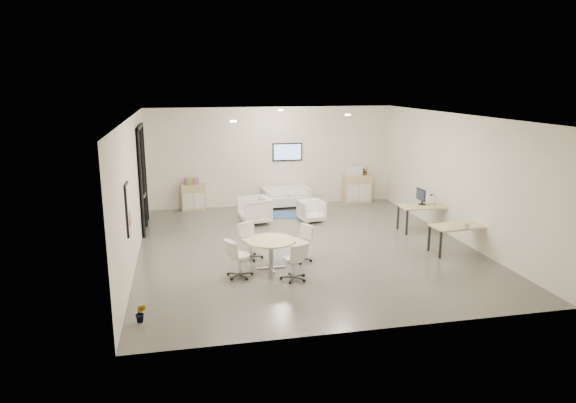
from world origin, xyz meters
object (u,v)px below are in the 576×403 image
(round_table, at_px, (271,244))
(desk_front, at_px, (459,228))
(armchair_left, at_px, (254,209))
(loveseat, at_px, (286,198))
(sideboard_left, at_px, (193,197))
(sideboard_right, at_px, (357,189))
(desk_rear, at_px, (424,208))
(armchair_right, at_px, (311,210))

(round_table, bearing_deg, desk_front, 1.57)
(armchair_left, bearing_deg, loveseat, 134.77)
(sideboard_left, height_order, sideboard_right, sideboard_right)
(sideboard_left, xyz_separation_m, round_table, (1.49, -5.63, 0.15))
(armchair_left, xyz_separation_m, round_table, (-0.18, -3.71, 0.15))
(round_table, bearing_deg, desk_rear, 23.64)
(desk_rear, distance_m, round_table, 5.01)
(sideboard_right, bearing_deg, round_table, -125.07)
(armchair_left, xyz_separation_m, desk_rear, (4.42, -1.70, 0.21))
(sideboard_left, height_order, desk_front, sideboard_left)
(desk_rear, bearing_deg, armchair_right, 155.03)
(armchair_right, bearing_deg, sideboard_right, 35.37)
(sideboard_left, distance_m, desk_rear, 7.08)
(armchair_right, bearing_deg, round_table, -126.00)
(sideboard_right, bearing_deg, armchair_left, -153.31)
(sideboard_left, distance_m, armchair_right, 3.91)
(sideboard_right, distance_m, desk_rear, 3.65)
(desk_front, bearing_deg, desk_rear, 82.77)
(sideboard_left, distance_m, loveseat, 2.96)
(desk_rear, bearing_deg, sideboard_left, 153.45)
(armchair_left, relative_size, armchair_right, 1.21)
(sideboard_right, xyz_separation_m, desk_front, (0.61, -5.47, 0.14))
(sideboard_right, height_order, armchair_left, sideboard_right)
(armchair_right, bearing_deg, sideboard_left, 139.17)
(sideboard_right, xyz_separation_m, armchair_left, (-3.75, -1.89, -0.05))
(desk_rear, relative_size, round_table, 1.30)
(armchair_right, bearing_deg, desk_rear, -37.98)
(sideboard_right, relative_size, desk_rear, 0.67)
(sideboard_left, height_order, loveseat, sideboard_left)
(loveseat, distance_m, armchair_right, 1.94)
(loveseat, relative_size, desk_front, 1.14)
(sideboard_left, height_order, round_table, sideboard_left)
(round_table, bearing_deg, armchair_left, 87.26)
(loveseat, xyz_separation_m, desk_front, (3.07, -5.34, 0.30))
(loveseat, height_order, armchair_right, armchair_right)
(sideboard_left, height_order, armchair_left, armchair_left)
(desk_rear, distance_m, desk_front, 1.89)
(armchair_left, bearing_deg, round_table, -11.64)
(sideboard_right, xyz_separation_m, armchair_right, (-2.10, -2.04, -0.12))
(sideboard_left, relative_size, sideboard_right, 0.89)
(loveseat, xyz_separation_m, desk_rear, (3.13, -3.45, 0.32))
(sideboard_right, height_order, round_table, sideboard_right)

